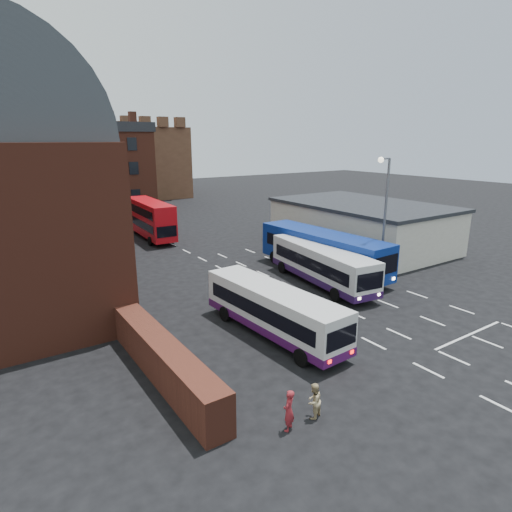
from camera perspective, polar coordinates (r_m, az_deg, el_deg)
ground at (r=23.68m, az=13.91°, el=-10.52°), size 180.00×180.00×0.00m
forecourt_wall at (r=19.42m, az=-12.16°, el=-13.49°), size 1.20×10.00×1.80m
cream_building at (r=42.66m, az=13.86°, el=4.12°), size 10.40×16.40×4.25m
brick_terrace at (r=61.02m, az=-24.68°, el=9.64°), size 22.00×10.00×11.00m
castle_keep at (r=83.10m, az=-18.90°, el=11.72°), size 22.00×22.00×12.00m
bus_white_outbound at (r=22.77m, az=2.31°, el=-6.91°), size 2.82×9.61×2.59m
bus_white_inbound at (r=30.81m, az=8.76°, el=-0.88°), size 3.56×10.31×2.75m
bus_blue at (r=33.45m, az=8.89°, el=0.90°), size 3.38×11.89×3.21m
bus_red_double at (r=46.09m, az=-13.89°, el=4.85°), size 2.87×9.90×3.92m
street_lamp at (r=31.95m, az=16.70°, el=6.21°), size 1.76×0.76×8.98m
pedestrian_red at (r=16.27m, az=4.39°, el=-19.85°), size 0.69×0.62×1.58m
pedestrian_beige at (r=16.99m, az=7.71°, el=-18.60°), size 0.82×0.73×1.41m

